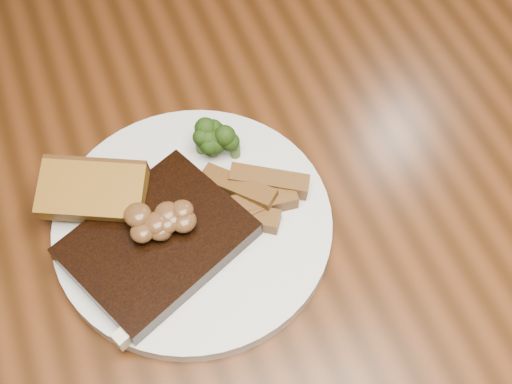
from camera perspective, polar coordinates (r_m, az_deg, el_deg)
dining_table at (r=0.80m, az=-1.09°, el=-4.05°), size 1.60×0.90×0.75m
plate at (r=0.70m, az=-5.05°, el=-2.69°), size 0.33×0.33×0.01m
steak at (r=0.67m, az=-7.89°, el=-4.01°), size 0.19×0.17×0.02m
steak_bone at (r=0.65m, az=-6.45°, el=-8.10°), size 0.13×0.07×0.02m
mushroom_pile at (r=0.65m, az=-7.95°, el=-2.42°), size 0.07×0.07×0.03m
garlic_bread at (r=0.71m, az=-12.66°, el=-0.84°), size 0.11×0.09×0.02m
potato_wedges at (r=0.69m, az=0.84°, el=-0.64°), size 0.10×0.10×0.02m
broccoli_cluster at (r=0.72m, az=-3.38°, el=4.11°), size 0.06×0.06×0.04m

